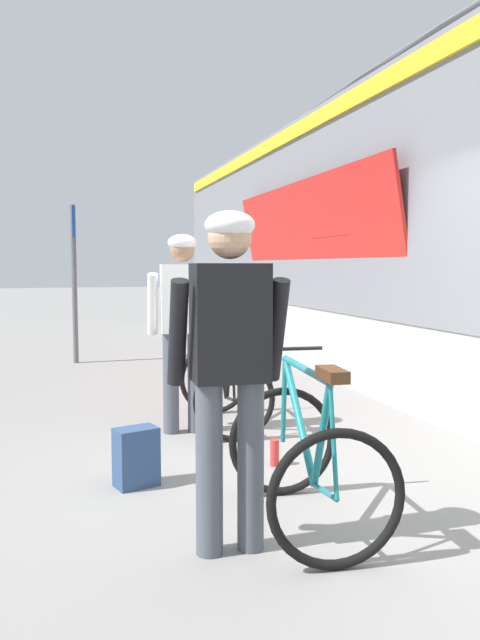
{
  "coord_description": "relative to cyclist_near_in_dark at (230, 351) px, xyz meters",
  "views": [
    {
      "loc": [
        -1.9,
        -3.88,
        1.49
      ],
      "look_at": [
        -0.49,
        0.92,
        1.05
      ],
      "focal_mm": 34.88,
      "sensor_mm": 36.0,
      "label": 1
    }
  ],
  "objects": [
    {
      "name": "platform_sign_post",
      "position": [
        -0.59,
        6.76,
        0.57
      ],
      "size": [
        0.08,
        0.7,
        2.4
      ],
      "color": "#595B60",
      "rests_on": "ground"
    },
    {
      "name": "bicycle_far_black",
      "position": [
        0.62,
        2.44,
        -0.65
      ],
      "size": [
        0.79,
        1.12,
        0.99
      ],
      "color": "black",
      "rests_on": "ground"
    },
    {
      "name": "cyclist_far_in_white",
      "position": [
        0.22,
        2.36,
        0.0
      ],
      "size": [
        0.63,
        0.35,
        1.76
      ],
      "color": "#4C515B",
      "rests_on": "ground"
    },
    {
      "name": "water_bottle_near_the_bikes",
      "position": [
        0.69,
        1.24,
        -0.96
      ],
      "size": [
        0.07,
        0.07,
        0.2
      ],
      "primitive_type": "cylinder",
      "color": "red",
      "rests_on": "ground"
    },
    {
      "name": "water_bottle_by_the_backpack",
      "position": [
        -0.38,
        1.09,
        -0.95
      ],
      "size": [
        0.08,
        0.08,
        0.21
      ],
      "primitive_type": "cylinder",
      "color": "#338CCC",
      "rests_on": "ground"
    },
    {
      "name": "backpack_on_platform",
      "position": [
        -0.35,
        1.11,
        -0.85
      ],
      "size": [
        0.32,
        0.25,
        0.4
      ],
      "primitive_type": "cube",
      "rotation": [
        0.0,
        0.0,
        0.29
      ],
      "color": "navy",
      "rests_on": "ground"
    },
    {
      "name": "bicycle_near_teal",
      "position": [
        0.49,
        0.16,
        -0.65
      ],
      "size": [
        0.81,
        1.13,
        0.99
      ],
      "color": "black",
      "rests_on": "ground"
    },
    {
      "name": "cyclist_near_in_dark",
      "position": [
        0.0,
        0.0,
        0.0
      ],
      "size": [
        0.62,
        0.32,
        1.76
      ],
      "color": "#4C515B",
      "rests_on": "ground"
    },
    {
      "name": "ground_plane",
      "position": [
        1.07,
        0.86,
        -1.05
      ],
      "size": [
        80.0,
        80.0,
        0.0
      ],
      "primitive_type": "plane",
      "color": "gray"
    }
  ]
}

